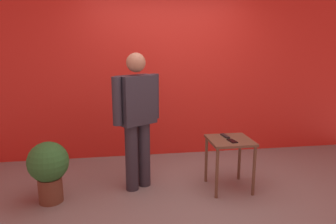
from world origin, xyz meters
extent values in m
plane|color=gray|center=(0.00, 0.00, 0.00)|extent=(12.00, 12.00, 0.00)
cube|color=red|center=(0.00, 1.69, 1.69)|extent=(6.38, 0.12, 3.39)
cylinder|color=#2D2D38|center=(-0.61, 0.45, 0.40)|extent=(0.21, 0.21, 0.80)
cylinder|color=#2D2D38|center=(-0.45, 0.55, 0.40)|extent=(0.21, 0.21, 0.80)
cube|color=#2D2D38|center=(-0.53, 0.50, 1.09)|extent=(0.48, 0.42, 0.57)
cube|color=silver|center=(-0.59, 0.59, 1.11)|extent=(0.11, 0.08, 0.48)
cube|color=#B2333D|center=(-0.59, 0.60, 1.10)|extent=(0.04, 0.03, 0.43)
cylinder|color=#2D2D38|center=(-0.75, 0.35, 1.10)|extent=(0.15, 0.15, 0.54)
cylinder|color=#2D2D38|center=(-0.31, 0.64, 1.10)|extent=(0.15, 0.15, 0.54)
sphere|color=#A87A5B|center=(-0.53, 0.50, 1.51)|extent=(0.22, 0.22, 0.22)
cube|color=brown|center=(0.55, 0.31, 0.61)|extent=(0.50, 0.50, 0.03)
cylinder|color=brown|center=(0.33, 0.09, 0.30)|extent=(0.04, 0.04, 0.59)
cylinder|color=brown|center=(0.77, 0.09, 0.30)|extent=(0.04, 0.04, 0.59)
cylinder|color=brown|center=(0.33, 0.53, 0.30)|extent=(0.04, 0.04, 0.59)
cylinder|color=brown|center=(0.77, 0.53, 0.30)|extent=(0.04, 0.04, 0.59)
cube|color=black|center=(0.54, 0.22, 0.63)|extent=(0.09, 0.15, 0.01)
cube|color=black|center=(0.52, 0.41, 0.63)|extent=(0.07, 0.17, 0.02)
cylinder|color=brown|center=(-1.51, 0.29, 0.14)|extent=(0.26, 0.26, 0.28)
sphere|color=#2D7233|center=(-1.51, 0.29, 0.47)|extent=(0.44, 0.44, 0.44)
camera|label=1|loc=(-0.70, -3.01, 1.69)|focal=32.80mm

